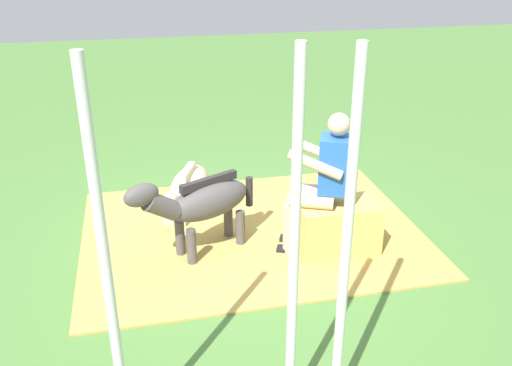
# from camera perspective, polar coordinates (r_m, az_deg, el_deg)

# --- Properties ---
(ground_plane) EXTENTS (24.00, 24.00, 0.00)m
(ground_plane) POSITION_cam_1_polar(r_m,az_deg,el_deg) (5.47, -1.56, -6.20)
(ground_plane) COLOR #4C7A38
(hay_patch) EXTENTS (3.38, 2.52, 0.02)m
(hay_patch) POSITION_cam_1_polar(r_m,az_deg,el_deg) (5.63, -0.46, -5.09)
(hay_patch) COLOR tan
(hay_patch) RESTS_ON ground
(hay_bale) EXTENTS (0.76, 0.42, 0.51)m
(hay_bale) POSITION_cam_1_polar(r_m,az_deg,el_deg) (5.26, 8.44, -4.66)
(hay_bale) COLOR tan
(hay_bale) RESTS_ON ground
(person_seated) EXTENTS (0.72, 0.58, 1.39)m
(person_seated) POSITION_cam_1_polar(r_m,az_deg,el_deg) (5.01, 6.94, 0.58)
(person_seated) COLOR #D8AD8C
(person_seated) RESTS_ON ground
(pony_standing) EXTENTS (1.25, 0.77, 0.90)m
(pony_standing) POSITION_cam_1_polar(r_m,az_deg,el_deg) (5.06, -5.70, -2.09)
(pony_standing) COLOR #4C4747
(pony_standing) RESTS_ON ground
(pony_lying) EXTENTS (0.74, 1.34, 0.42)m
(pony_lying) POSITION_cam_1_polar(r_m,az_deg,el_deg) (6.19, -7.12, -0.56)
(pony_lying) COLOR beige
(pony_lying) RESTS_ON ground
(soda_bottle) EXTENTS (0.07, 0.07, 0.28)m
(soda_bottle) POSITION_cam_1_polar(r_m,az_deg,el_deg) (5.69, 11.66, -3.91)
(soda_bottle) COLOR brown
(soda_bottle) RESTS_ON ground
(tent_pole_left) EXTENTS (0.06, 0.06, 2.34)m
(tent_pole_left) POSITION_cam_1_polar(r_m,az_deg,el_deg) (3.12, 9.32, -7.24)
(tent_pole_left) COLOR silver
(tent_pole_left) RESTS_ON ground
(tent_pole_right) EXTENTS (0.06, 0.06, 2.34)m
(tent_pole_right) POSITION_cam_1_polar(r_m,az_deg,el_deg) (3.00, -15.24, -9.36)
(tent_pole_right) COLOR silver
(tent_pole_right) RESTS_ON ground
(tent_pole_mid) EXTENTS (0.06, 0.06, 2.34)m
(tent_pole_mid) POSITION_cam_1_polar(r_m,az_deg,el_deg) (3.09, 3.97, -7.34)
(tent_pole_mid) COLOR silver
(tent_pole_mid) RESTS_ON ground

